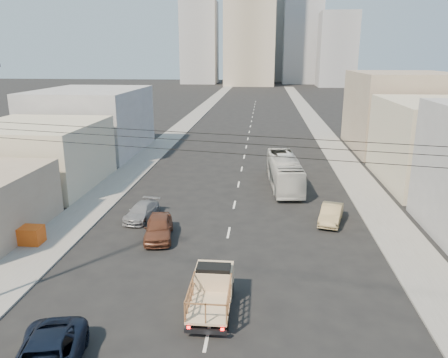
% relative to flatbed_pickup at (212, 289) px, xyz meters
% --- Properties ---
extents(sidewalk_left, '(3.50, 180.00, 0.12)m').
position_rel_flatbed_pickup_xyz_m(sidewalk_left, '(-11.69, 65.66, -1.03)').
color(sidewalk_left, slate).
rests_on(sidewalk_left, ground).
extents(sidewalk_right, '(3.50, 180.00, 0.12)m').
position_rel_flatbed_pickup_xyz_m(sidewalk_right, '(11.81, 65.66, -1.03)').
color(sidewalk_right, slate).
rests_on(sidewalk_right, ground).
extents(lane_dashes, '(0.15, 104.00, 0.01)m').
position_rel_flatbed_pickup_xyz_m(lane_dashes, '(0.06, 48.66, -1.09)').
color(lane_dashes, silver).
rests_on(lane_dashes, ground).
extents(flatbed_pickup, '(1.95, 4.41, 1.90)m').
position_rel_flatbed_pickup_xyz_m(flatbed_pickup, '(0.00, 0.00, 0.00)').
color(flatbed_pickup, tan).
rests_on(flatbed_pickup, ground).
extents(city_bus, '(3.28, 10.70, 2.94)m').
position_rel_flatbed_pickup_xyz_m(city_bus, '(4.40, 21.42, 0.37)').
color(city_bus, beige).
rests_on(city_bus, ground).
extents(sedan_brown, '(2.52, 4.74, 1.54)m').
position_rel_flatbed_pickup_xyz_m(sedan_brown, '(-4.64, 8.30, -0.33)').
color(sedan_brown, brown).
rests_on(sedan_brown, ground).
extents(sedan_tan, '(2.44, 4.36, 1.36)m').
position_rel_flatbed_pickup_xyz_m(sedan_tan, '(7.54, 12.33, -0.41)').
color(sedan_tan, '#958057').
rests_on(sedan_tan, ground).
extents(sedan_grey, '(2.28, 4.34, 1.20)m').
position_rel_flatbed_pickup_xyz_m(sedan_grey, '(-6.79, 11.76, -0.49)').
color(sedan_grey, gray).
rests_on(sedan_grey, ground).
extents(overhead_wires, '(23.01, 5.02, 0.72)m').
position_rel_flatbed_pickup_xyz_m(overhead_wires, '(0.06, -2.84, 7.87)').
color(overhead_wires, black).
rests_on(overhead_wires, ground).
extents(crate_stack, '(1.80, 1.20, 1.14)m').
position_rel_flatbed_pickup_xyz_m(crate_stack, '(-12.94, 6.45, -0.40)').
color(crate_stack, '#CF4E13').
rests_on(crate_stack, sidewalk_left).
extents(bldg_right_mid, '(11.00, 14.00, 8.00)m').
position_rel_flatbed_pickup_xyz_m(bldg_right_mid, '(19.56, 23.66, 2.91)').
color(bldg_right_mid, '#BFB49A').
rests_on(bldg_right_mid, ground).
extents(bldg_right_far, '(12.00, 16.00, 10.00)m').
position_rel_flatbed_pickup_xyz_m(bldg_right_far, '(20.06, 39.66, 3.91)').
color(bldg_right_far, gray).
rests_on(bldg_right_far, ground).
extents(bldg_left_mid, '(11.00, 12.00, 6.00)m').
position_rel_flatbed_pickup_xyz_m(bldg_left_mid, '(-18.94, 19.66, 1.91)').
color(bldg_left_mid, '#BFB49A').
rests_on(bldg_left_mid, ground).
extents(bldg_left_far, '(12.00, 16.00, 8.00)m').
position_rel_flatbed_pickup_xyz_m(bldg_left_far, '(-19.44, 34.66, 2.91)').
color(bldg_left_far, gray).
rests_on(bldg_left_far, ground).
extents(high_rise_tower, '(20.00, 20.00, 60.00)m').
position_rel_flatbed_pickup_xyz_m(high_rise_tower, '(-3.94, 165.66, 28.91)').
color(high_rise_tower, tan).
rests_on(high_rise_tower, ground).
extents(midrise_ne, '(16.00, 16.00, 40.00)m').
position_rel_flatbed_pickup_xyz_m(midrise_ne, '(18.06, 180.66, 18.91)').
color(midrise_ne, '#989AA1').
rests_on(midrise_ne, ground).
extents(midrise_nw, '(15.00, 15.00, 34.00)m').
position_rel_flatbed_pickup_xyz_m(midrise_nw, '(-25.94, 175.66, 15.91)').
color(midrise_nw, '#989AA1').
rests_on(midrise_nw, ground).
extents(midrise_back, '(18.00, 18.00, 44.00)m').
position_rel_flatbed_pickup_xyz_m(midrise_back, '(6.06, 195.66, 20.91)').
color(midrise_back, gray).
rests_on(midrise_back, ground).
extents(midrise_east, '(14.00, 14.00, 28.00)m').
position_rel_flatbed_pickup_xyz_m(midrise_east, '(30.06, 160.66, 12.91)').
color(midrise_east, '#989AA1').
rests_on(midrise_east, ground).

